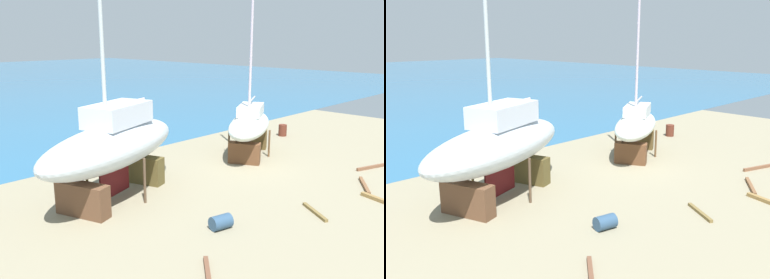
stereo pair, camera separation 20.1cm
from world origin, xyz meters
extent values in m
plane|color=gray|center=(0.00, -3.35, 0.00)|extent=(40.37, 40.37, 0.00)
cube|color=brown|center=(-10.06, 0.55, 0.69)|extent=(1.44, 2.43, 1.38)
cube|color=brown|center=(-5.84, 2.04, 0.69)|extent=(1.44, 2.43, 1.38)
cylinder|color=brown|center=(-7.41, -0.22, 1.03)|extent=(0.12, 0.12, 2.06)
cylinder|color=brown|center=(-8.48, 2.81, 1.03)|extent=(0.12, 0.12, 2.06)
ellipsoid|color=silver|center=(-7.95, 1.29, 2.44)|extent=(9.41, 5.74, 1.94)
cube|color=#4F1012|center=(-7.95, 1.29, 0.80)|extent=(2.05, 0.79, 1.36)
cube|color=silver|center=(-7.53, 1.44, 3.80)|extent=(3.62, 2.73, 0.97)
cylinder|color=silver|center=(-6.89, 1.67, 4.21)|extent=(2.99, 1.16, 0.12)
cube|color=brown|center=(0.44, 0.37, 0.62)|extent=(1.50, 1.93, 1.23)
cube|color=brown|center=(3.55, 2.11, 0.62)|extent=(1.50, 1.93, 1.23)
cylinder|color=brown|center=(2.60, 0.14, 0.84)|extent=(0.12, 0.12, 1.67)
cylinder|color=brown|center=(1.38, 2.33, 0.84)|extent=(0.12, 0.12, 1.67)
ellipsoid|color=silver|center=(1.99, 1.24, 1.92)|extent=(7.34, 5.46, 1.26)
cube|color=#42211B|center=(1.99, 1.24, 0.85)|extent=(1.53, 0.91, 0.88)
cube|color=silver|center=(2.30, 1.41, 2.80)|extent=(2.91, 2.44, 0.63)
cylinder|color=silver|center=(1.68, 1.06, 6.75)|extent=(0.16, 0.16, 8.52)
cylinder|color=#BAB6BC|center=(2.77, 1.67, 3.39)|extent=(2.23, 1.31, 0.11)
cylinder|color=#2E4C6B|center=(-7.00, -4.31, 0.28)|extent=(0.92, 0.73, 0.56)
cylinder|color=#5C291D|center=(7.99, 2.64, 0.42)|extent=(0.83, 0.83, 0.85)
cube|color=olive|center=(0.06, -7.58, 0.08)|extent=(0.68, 1.89, 0.16)
cube|color=brown|center=(-3.14, -6.14, 0.06)|extent=(1.10, 1.64, 0.13)
cube|color=brown|center=(1.47, -6.29, 0.08)|extent=(2.04, 1.38, 0.15)
cube|color=brown|center=(-9.81, -6.24, 0.07)|extent=(1.58, 1.69, 0.13)
cube|color=brown|center=(4.67, -5.33, 0.08)|extent=(2.13, 0.84, 0.17)
camera|label=1|loc=(-18.16, -13.85, 7.14)|focal=38.79mm
camera|label=2|loc=(-18.01, -13.99, 7.14)|focal=38.79mm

